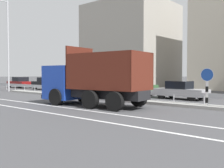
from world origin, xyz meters
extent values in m
plane|color=#424244|center=(0.00, 0.00, 0.00)|extent=(320.00, 320.00, 0.00)
cube|color=silver|center=(0.10, -3.25, 0.00)|extent=(56.17, 0.16, 0.01)
cube|color=silver|center=(0.10, -5.07, 0.00)|extent=(56.17, 0.16, 0.01)
cube|color=gray|center=(0.00, 1.80, 0.09)|extent=(30.89, 1.10, 0.18)
cube|color=#9EA0A5|center=(0.00, 3.01, 0.62)|extent=(56.17, 0.04, 0.32)
cylinder|color=#ADADB2|center=(-19.55, 3.01, 0.31)|extent=(0.09, 0.09, 0.62)
cylinder|color=#ADADB2|center=(-17.50, 3.01, 0.31)|extent=(0.09, 0.09, 0.62)
cylinder|color=#ADADB2|center=(-15.44, 3.01, 0.31)|extent=(0.09, 0.09, 0.62)
cylinder|color=#ADADB2|center=(-13.38, 3.01, 0.31)|extent=(0.09, 0.09, 0.62)
cylinder|color=#ADADB2|center=(-11.32, 3.01, 0.31)|extent=(0.09, 0.09, 0.62)
cylinder|color=#ADADB2|center=(-9.26, 3.01, 0.31)|extent=(0.09, 0.09, 0.62)
cylinder|color=#ADADB2|center=(-7.20, 3.01, 0.31)|extent=(0.09, 0.09, 0.62)
cylinder|color=#ADADB2|center=(-5.15, 3.01, 0.31)|extent=(0.09, 0.09, 0.62)
cylinder|color=#ADADB2|center=(-3.09, 3.01, 0.31)|extent=(0.09, 0.09, 0.62)
cylinder|color=#ADADB2|center=(-1.03, 3.01, 0.31)|extent=(0.09, 0.09, 0.62)
cylinder|color=#ADADB2|center=(1.03, 3.01, 0.31)|extent=(0.09, 0.09, 0.62)
cylinder|color=#ADADB2|center=(3.09, 3.01, 0.31)|extent=(0.09, 0.09, 0.62)
cylinder|color=#ADADB2|center=(5.15, 3.01, 0.31)|extent=(0.09, 0.09, 0.62)
cube|color=#19389E|center=(-2.32, -1.65, 1.40)|extent=(2.28, 2.68, 2.17)
cube|color=black|center=(-3.37, -1.74, 1.77)|extent=(0.21, 2.16, 0.82)
cube|color=black|center=(-3.40, -1.74, 0.47)|extent=(0.31, 2.46, 0.24)
cube|color=black|center=(1.13, -1.36, 0.79)|extent=(4.95, 1.78, 0.53)
cube|color=#511E14|center=(1.13, -1.36, 1.11)|extent=(4.84, 2.79, 0.12)
cube|color=#511E14|center=(1.23, -2.51, 2.16)|extent=(4.65, 0.49, 1.98)
cube|color=#511E14|center=(1.03, -0.21, 2.16)|extent=(4.65, 0.49, 1.98)
cube|color=#511E14|center=(-1.14, -1.55, 2.41)|extent=(0.30, 2.41, 2.48)
cube|color=#511E14|center=(3.40, -1.17, 2.16)|extent=(0.30, 2.41, 1.98)
cylinder|color=black|center=(-1.91, -2.85, 0.52)|extent=(1.06, 0.41, 1.04)
cylinder|color=black|center=(-2.11, -0.40, 0.52)|extent=(1.06, 0.41, 1.04)
cylinder|color=black|center=(0.87, -2.62, 0.52)|extent=(1.06, 0.41, 1.04)
cylinder|color=black|center=(0.67, -0.17, 0.52)|extent=(1.06, 0.41, 1.04)
cylinder|color=black|center=(2.56, -2.48, 0.52)|extent=(1.06, 0.41, 1.04)
cylinder|color=black|center=(2.36, -0.02, 0.52)|extent=(1.06, 0.41, 1.04)
cylinder|color=white|center=(5.77, 1.80, 0.16)|extent=(0.16, 0.16, 0.31)
cylinder|color=black|center=(5.77, 1.80, 0.47)|extent=(0.16, 0.16, 0.31)
cylinder|color=white|center=(5.77, 1.80, 0.78)|extent=(0.16, 0.16, 0.31)
cylinder|color=black|center=(5.77, 1.80, 1.09)|extent=(0.16, 0.16, 0.31)
cylinder|color=white|center=(5.77, 1.80, 1.41)|extent=(0.16, 0.16, 0.31)
cylinder|color=#1E4CB2|center=(5.77, 1.80, 1.91)|extent=(0.69, 0.03, 0.69)
cylinder|color=white|center=(5.77, 1.80, 1.91)|extent=(0.75, 0.02, 0.75)
cylinder|color=#ADADB2|center=(-16.49, 1.69, 5.02)|extent=(0.18, 0.18, 10.03)
cylinder|color=#ADADB2|center=(-16.42, 0.79, 9.88)|extent=(0.23, 1.80, 0.10)
cube|color=maroon|center=(-22.18, 6.30, 0.61)|extent=(4.48, 1.91, 0.62)
cube|color=black|center=(-22.05, 6.30, 1.21)|extent=(1.91, 1.61, 0.60)
cylinder|color=black|center=(-23.58, 5.52, 0.30)|extent=(0.61, 0.22, 0.60)
cylinder|color=black|center=(-23.52, 7.19, 0.30)|extent=(0.61, 0.22, 0.60)
cylinder|color=black|center=(-20.85, 5.42, 0.30)|extent=(0.61, 0.22, 0.60)
cylinder|color=black|center=(-20.78, 7.09, 0.30)|extent=(0.61, 0.22, 0.60)
cube|color=black|center=(-15.75, 6.21, 0.66)|extent=(4.21, 1.80, 0.72)
cube|color=black|center=(-15.87, 6.21, 1.27)|extent=(1.79, 1.52, 0.50)
cylinder|color=black|center=(-14.48, 7.04, 0.30)|extent=(0.61, 0.22, 0.60)
cylinder|color=black|center=(-14.43, 5.46, 0.30)|extent=(0.61, 0.22, 0.60)
cylinder|color=black|center=(-17.06, 6.96, 0.30)|extent=(0.61, 0.22, 0.60)
cylinder|color=black|center=(-17.01, 5.38, 0.30)|extent=(0.61, 0.22, 0.60)
cube|color=#335B33|center=(-9.05, 6.09, 0.62)|extent=(5.03, 2.21, 0.64)
cube|color=black|center=(-9.19, 6.10, 1.20)|extent=(2.18, 1.76, 0.52)
cylinder|color=black|center=(-7.46, 6.82, 0.30)|extent=(0.61, 0.25, 0.60)
cylinder|color=black|center=(-7.61, 5.11, 0.30)|extent=(0.61, 0.25, 0.60)
cylinder|color=black|center=(-10.49, 7.07, 0.30)|extent=(0.61, 0.25, 0.60)
cylinder|color=black|center=(-10.63, 5.36, 0.30)|extent=(0.61, 0.25, 0.60)
cube|color=#335B33|center=(-2.48, 6.00, 0.65)|extent=(4.26, 2.21, 0.70)
cube|color=black|center=(-2.61, 5.99, 1.29)|extent=(1.85, 1.80, 0.57)
cylinder|color=black|center=(-1.27, 6.99, 0.30)|extent=(0.61, 0.24, 0.60)
cylinder|color=black|center=(-1.14, 5.19, 0.30)|extent=(0.61, 0.24, 0.60)
cylinder|color=black|center=(-3.83, 6.80, 0.30)|extent=(0.61, 0.24, 0.60)
cylinder|color=black|center=(-3.69, 5.00, 0.30)|extent=(0.61, 0.24, 0.60)
cube|color=#A3A3A8|center=(2.21, 5.83, 0.55)|extent=(4.06, 1.78, 0.50)
cube|color=black|center=(2.09, 5.84, 1.10)|extent=(1.72, 1.52, 0.60)
cylinder|color=black|center=(3.48, 6.61, 0.30)|extent=(0.60, 0.21, 0.60)
cylinder|color=black|center=(3.44, 5.01, 0.30)|extent=(0.60, 0.21, 0.60)
cylinder|color=black|center=(0.98, 6.66, 0.30)|extent=(0.60, 0.21, 0.60)
cylinder|color=black|center=(0.95, 5.06, 0.30)|extent=(0.60, 0.21, 0.60)
cube|color=gray|center=(-13.56, 20.57, 6.34)|extent=(12.19, 11.02, 12.69)
camera|label=1|loc=(11.36, -12.89, 1.96)|focal=42.00mm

